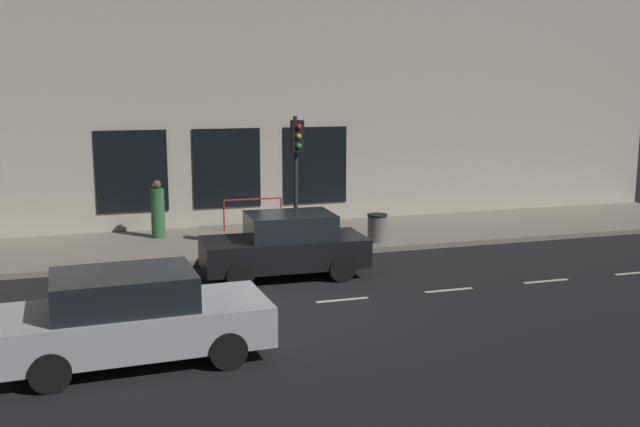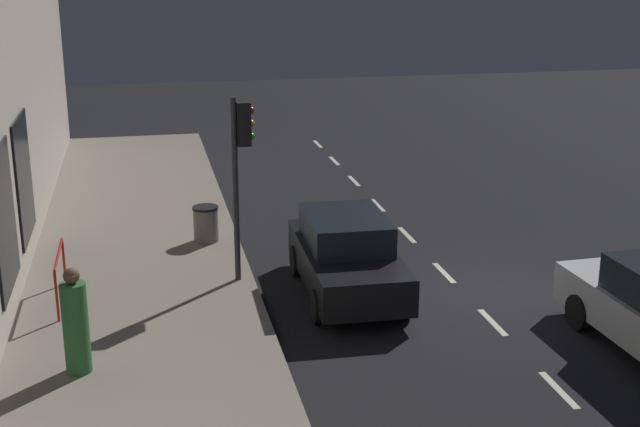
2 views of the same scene
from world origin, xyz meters
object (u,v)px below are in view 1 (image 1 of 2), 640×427
Objects in this scene: pedestrian_0 at (158,211)px; trash_bin at (377,228)px; traffic_light at (297,155)px; parked_car_1 at (286,245)px; parked_car_2 at (133,317)px.

pedestrian_0 reaches higher than trash_bin.
trash_bin is (0.55, -2.57, -2.24)m from traffic_light.
pedestrian_0 is (4.96, 2.64, 0.15)m from parked_car_1.
traffic_light is at bearing 102.03° from trash_bin.
traffic_light reaches higher than parked_car_1.
traffic_light is at bearing -152.16° from pedestrian_0.
parked_car_1 reaches higher than trash_bin.
pedestrian_0 is (9.56, -1.24, 0.15)m from parked_car_2.
traffic_light is at bearing -21.97° from parked_car_1.
trash_bin is (2.46, -3.39, -0.23)m from parked_car_1.
trash_bin is (-2.50, -6.03, -0.38)m from pedestrian_0.
traffic_light is 2.13× the size of pedestrian_0.
parked_car_2 is 10.14m from trash_bin.
trash_bin is at bearing -133.35° from pedestrian_0.
pedestrian_0 is 6.54m from trash_bin.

